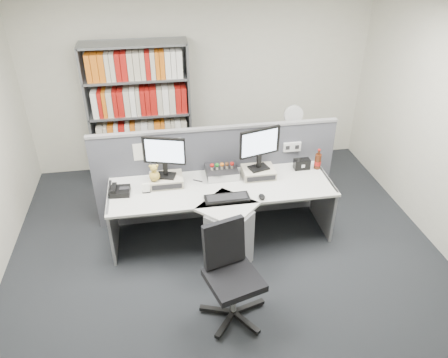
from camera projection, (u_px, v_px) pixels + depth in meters
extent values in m
plane|color=#24272B|center=(234.00, 282.00, 4.69)|extent=(5.50, 5.50, 0.00)
cube|color=beige|center=(200.00, 80.00, 6.30)|extent=(5.00, 0.04, 2.70)
cube|color=white|center=(238.00, 24.00, 3.28)|extent=(5.00, 5.50, 0.04)
cube|color=#4E4F58|center=(216.00, 174.00, 5.42)|extent=(3.00, 0.05, 1.25)
cube|color=#9B9BA0|center=(216.00, 128.00, 5.08)|extent=(3.00, 0.07, 0.03)
cube|color=white|center=(292.00, 147.00, 5.35)|extent=(0.22, 0.04, 0.12)
cube|color=white|center=(140.00, 151.00, 5.04)|extent=(0.16, 0.00, 0.22)
cube|color=white|center=(174.00, 148.00, 5.10)|extent=(0.16, 0.00, 0.22)
cube|color=white|center=(273.00, 141.00, 5.27)|extent=(0.16, 0.00, 0.22)
cube|color=silver|center=(222.00, 187.00, 5.01)|extent=(2.60, 0.80, 0.03)
cube|color=silver|center=(227.00, 207.00, 4.68)|extent=(0.74, 0.74, 0.03)
cube|color=gray|center=(229.00, 240.00, 4.77)|extent=(0.57, 0.57, 0.69)
cube|color=gray|center=(113.00, 222.00, 5.01)|extent=(0.03, 0.70, 0.72)
cube|color=gray|center=(323.00, 201.00, 5.37)|extent=(0.03, 0.70, 0.72)
cube|color=gray|center=(217.00, 196.00, 5.50)|extent=(2.50, 0.02, 0.45)
cube|color=#BFB69E|center=(166.00, 180.00, 5.03)|extent=(0.38, 0.30, 0.10)
cube|color=black|center=(167.00, 187.00, 4.90)|extent=(0.34, 0.01, 0.06)
cube|color=#BFB69E|center=(258.00, 172.00, 5.18)|extent=(0.38, 0.30, 0.10)
cube|color=black|center=(261.00, 178.00, 5.05)|extent=(0.34, 0.01, 0.06)
cube|color=black|center=(166.00, 176.00, 4.99)|extent=(0.25, 0.21, 0.02)
cube|color=black|center=(165.00, 169.00, 4.95)|extent=(0.05, 0.04, 0.17)
cube|color=black|center=(164.00, 151.00, 4.82)|extent=(0.47, 0.17, 0.32)
cube|color=#CBDFFF|center=(165.00, 151.00, 4.81)|extent=(0.42, 0.13, 0.27)
cube|color=black|center=(259.00, 168.00, 5.15)|extent=(0.26, 0.22, 0.02)
cube|color=black|center=(259.00, 161.00, 5.10)|extent=(0.06, 0.04, 0.18)
cube|color=black|center=(260.00, 142.00, 4.97)|extent=(0.50, 0.18, 0.34)
cube|color=#CBDFFF|center=(260.00, 143.00, 4.95)|extent=(0.44, 0.13, 0.28)
cube|color=black|center=(222.00, 172.00, 5.19)|extent=(0.37, 0.33, 0.10)
cube|color=silver|center=(224.00, 179.00, 5.05)|extent=(0.37, 0.01, 0.09)
cylinder|color=#BFB69E|center=(212.00, 169.00, 5.12)|extent=(0.03, 0.03, 0.03)
sphere|color=#A5140F|center=(212.00, 165.00, 5.10)|extent=(0.05, 0.05, 0.05)
cylinder|color=#BFB69E|center=(217.00, 168.00, 5.13)|extent=(0.03, 0.03, 0.03)
sphere|color=#19721E|center=(217.00, 165.00, 5.11)|extent=(0.05, 0.05, 0.05)
cylinder|color=#BFB69E|center=(222.00, 168.00, 5.14)|extent=(0.03, 0.03, 0.03)
sphere|color=orange|center=(222.00, 165.00, 5.11)|extent=(0.05, 0.05, 0.05)
cylinder|color=#BFB69E|center=(227.00, 167.00, 5.14)|extent=(0.03, 0.03, 0.03)
sphere|color=#593319|center=(227.00, 164.00, 5.12)|extent=(0.05, 0.05, 0.05)
cylinder|color=#BFB69E|center=(232.00, 167.00, 5.15)|extent=(0.03, 0.03, 0.03)
sphere|color=#A5140F|center=(232.00, 164.00, 5.13)|extent=(0.05, 0.05, 0.05)
cube|color=black|center=(227.00, 198.00, 4.77)|extent=(0.50, 0.19, 0.03)
cube|color=black|center=(227.00, 197.00, 4.76)|extent=(0.44, 0.14, 0.01)
ellipsoid|color=black|center=(262.00, 197.00, 4.78)|extent=(0.07, 0.11, 0.04)
cube|color=black|center=(120.00, 191.00, 4.86)|extent=(0.24, 0.22, 0.06)
cube|color=black|center=(114.00, 188.00, 4.83)|extent=(0.06, 0.19, 0.04)
cube|color=black|center=(124.00, 188.00, 4.84)|extent=(0.11, 0.07, 0.01)
cube|color=black|center=(146.00, 191.00, 4.90)|extent=(0.09, 0.05, 0.02)
cube|color=white|center=(146.00, 188.00, 4.85)|extent=(0.08, 0.03, 0.09)
cube|color=white|center=(146.00, 186.00, 4.88)|extent=(0.08, 0.03, 0.09)
sphere|color=gold|center=(155.00, 176.00, 4.89)|extent=(0.12, 0.12, 0.12)
sphere|color=gold|center=(154.00, 168.00, 4.84)|extent=(0.08, 0.08, 0.08)
sphere|color=gold|center=(150.00, 166.00, 4.82)|extent=(0.03, 0.03, 0.03)
sphere|color=gold|center=(157.00, 166.00, 4.83)|extent=(0.03, 0.03, 0.03)
cube|color=black|center=(302.00, 164.00, 5.32)|extent=(0.19, 0.11, 0.13)
cylinder|color=#3F190A|center=(318.00, 161.00, 5.30)|extent=(0.08, 0.08, 0.20)
cylinder|color=#A5140F|center=(318.00, 163.00, 5.32)|extent=(0.08, 0.08, 0.05)
cylinder|color=#3F190A|center=(319.00, 152.00, 5.24)|extent=(0.03, 0.03, 0.05)
cylinder|color=#A5140F|center=(319.00, 150.00, 5.22)|extent=(0.03, 0.03, 0.01)
cube|color=slate|center=(90.00, 117.00, 6.01)|extent=(0.03, 0.40, 2.00)
cube|color=slate|center=(189.00, 111.00, 6.20)|extent=(0.03, 0.40, 2.00)
cube|color=slate|center=(140.00, 109.00, 6.26)|extent=(1.40, 0.02, 2.00)
cube|color=slate|center=(147.00, 173.00, 6.62)|extent=(1.38, 0.40, 0.03)
cube|color=slate|center=(144.00, 144.00, 6.35)|extent=(1.38, 0.40, 0.03)
cube|color=slate|center=(140.00, 113.00, 6.09)|extent=(1.38, 0.40, 0.03)
cube|color=slate|center=(136.00, 78.00, 5.83)|extent=(1.38, 0.40, 0.03)
cube|color=slate|center=(133.00, 44.00, 5.59)|extent=(1.38, 0.40, 0.03)
cube|color=#A5140F|center=(146.00, 163.00, 6.49)|extent=(1.24, 0.28, 0.36)
cube|color=orange|center=(142.00, 133.00, 6.23)|extent=(1.24, 0.28, 0.36)
cube|color=#BFB69E|center=(139.00, 100.00, 5.96)|extent=(1.24, 0.28, 0.36)
cube|color=white|center=(135.00, 64.00, 5.70)|extent=(1.24, 0.28, 0.36)
cube|color=slate|center=(289.00, 158.00, 6.36)|extent=(0.45, 0.60, 0.70)
cube|color=black|center=(296.00, 157.00, 6.02)|extent=(0.40, 0.02, 0.28)
cube|color=black|center=(294.00, 177.00, 6.19)|extent=(0.40, 0.02, 0.28)
cylinder|color=white|center=(291.00, 135.00, 6.17)|extent=(0.17, 0.17, 0.03)
cylinder|color=white|center=(292.00, 129.00, 6.12)|extent=(0.03, 0.03, 0.17)
cylinder|color=white|center=(293.00, 115.00, 5.99)|extent=(0.28, 0.08, 0.28)
cylinder|color=silver|center=(293.00, 114.00, 6.01)|extent=(0.28, 0.08, 0.28)
cylinder|color=silver|center=(234.00, 297.00, 4.17)|extent=(0.05, 0.05, 0.41)
cube|color=black|center=(234.00, 280.00, 4.05)|extent=(0.59, 0.59, 0.07)
cube|color=black|center=(224.00, 243.00, 4.06)|extent=(0.43, 0.22, 0.48)
cube|color=black|center=(250.00, 306.00, 4.35)|extent=(0.31, 0.14, 0.04)
cylinder|color=black|center=(260.00, 303.00, 4.40)|extent=(0.05, 0.05, 0.03)
cube|color=black|center=(231.00, 298.00, 4.43)|extent=(0.06, 0.31, 0.04)
cylinder|color=black|center=(229.00, 290.00, 4.55)|extent=(0.05, 0.05, 0.03)
cube|color=black|center=(215.00, 310.00, 4.31)|extent=(0.31, 0.15, 0.04)
cylinder|color=black|center=(203.00, 309.00, 4.33)|extent=(0.05, 0.05, 0.03)
cube|color=black|center=(225.00, 326.00, 4.14)|extent=(0.23, 0.28, 0.04)
cylinder|color=black|center=(218.00, 336.00, 4.05)|extent=(0.05, 0.05, 0.03)
cube|color=black|center=(247.00, 323.00, 4.16)|extent=(0.22, 0.28, 0.04)
cylinder|color=black|center=(256.00, 332.00, 4.10)|extent=(0.05, 0.05, 0.03)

